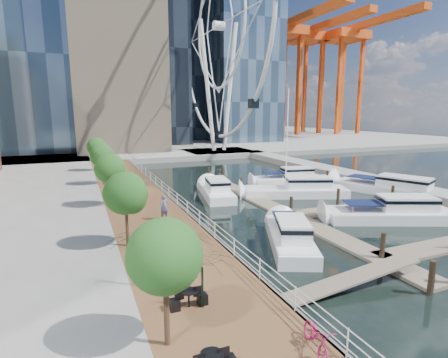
% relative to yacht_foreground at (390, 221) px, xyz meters
% --- Properties ---
extents(ground, '(520.00, 520.00, 0.00)m').
position_rel_yacht_foreground_xyz_m(ground, '(-10.11, -3.78, 0.00)').
color(ground, black).
rests_on(ground, ground).
extents(boardwalk, '(6.00, 60.00, 1.00)m').
position_rel_yacht_foreground_xyz_m(boardwalk, '(-19.11, 11.22, 0.50)').
color(boardwalk, brown).
rests_on(boardwalk, ground).
extents(seawall, '(0.25, 60.00, 1.00)m').
position_rel_yacht_foreground_xyz_m(seawall, '(-16.11, 11.22, 0.50)').
color(seawall, '#595954').
rests_on(seawall, ground).
extents(land_far, '(200.00, 114.00, 1.00)m').
position_rel_yacht_foreground_xyz_m(land_far, '(-10.11, 98.22, 0.50)').
color(land_far, gray).
rests_on(land_far, ground).
extents(breakwater, '(4.00, 60.00, 1.00)m').
position_rel_yacht_foreground_xyz_m(breakwater, '(9.89, 16.22, 0.50)').
color(breakwater, gray).
rests_on(breakwater, ground).
extents(pier, '(14.00, 12.00, 1.00)m').
position_rel_yacht_foreground_xyz_m(pier, '(3.89, 48.22, 0.50)').
color(pier, gray).
rests_on(pier, ground).
extents(railing, '(0.10, 60.00, 1.05)m').
position_rel_yacht_foreground_xyz_m(railing, '(-16.21, 11.22, 1.52)').
color(railing, white).
rests_on(railing, boardwalk).
extents(floating_docks, '(16.00, 34.00, 2.60)m').
position_rel_yacht_foreground_xyz_m(floating_docks, '(-2.15, 6.20, 0.49)').
color(floating_docks, '#6D6051').
rests_on(floating_docks, ground).
extents(ferris_wheel, '(5.80, 45.60, 47.80)m').
position_rel_yacht_foreground_xyz_m(ferris_wheel, '(3.89, 48.22, 25.92)').
color(ferris_wheel, white).
rests_on(ferris_wheel, ground).
extents(port_cranes, '(40.00, 52.00, 38.00)m').
position_rel_yacht_foreground_xyz_m(port_cranes, '(57.55, 91.89, 20.00)').
color(port_cranes, '#D84C14').
rests_on(port_cranes, ground).
extents(street_trees, '(2.60, 42.60, 4.60)m').
position_rel_yacht_foreground_xyz_m(street_trees, '(-21.51, 10.22, 4.29)').
color(street_trees, '#3F2B1C').
rests_on(street_trees, ground).
extents(cafe_tables, '(2.50, 13.70, 0.74)m').
position_rel_yacht_foreground_xyz_m(cafe_tables, '(-20.51, -5.78, 1.37)').
color(cafe_tables, black).
rests_on(cafe_tables, ground).
extents(yacht_foreground, '(11.77, 7.37, 2.15)m').
position_rel_yacht_foreground_xyz_m(yacht_foreground, '(0.00, 0.00, 0.00)').
color(yacht_foreground, white).
rests_on(yacht_foreground, ground).
extents(bicycle, '(1.24, 2.14, 1.06)m').
position_rel_yacht_foreground_xyz_m(bicycle, '(-16.92, -12.10, 1.53)').
color(bicycle, '#981643').
rests_on(bicycle, boardwalk).
extents(pedestrian_near, '(0.81, 0.63, 1.96)m').
position_rel_yacht_foreground_xyz_m(pedestrian_near, '(-18.22, 4.50, 1.98)').
color(pedestrian_near, '#51516C').
rests_on(pedestrian_near, boardwalk).
extents(pedestrian_mid, '(0.93, 1.00, 1.66)m').
position_rel_yacht_foreground_xyz_m(pedestrian_mid, '(-18.34, 12.12, 1.83)').
color(pedestrian_mid, '#816959').
rests_on(pedestrian_mid, boardwalk).
extents(pedestrian_far, '(1.10, 0.53, 1.83)m').
position_rel_yacht_foreground_xyz_m(pedestrian_far, '(-19.90, 23.37, 1.92)').
color(pedestrian_far, '#363D44').
rests_on(pedestrian_far, boardwalk).
extents(moored_yachts, '(26.41, 32.79, 11.50)m').
position_rel_yacht_foreground_xyz_m(moored_yachts, '(-1.79, 8.69, 0.00)').
color(moored_yachts, white).
rests_on(moored_yachts, ground).
extents(cafe_seating, '(5.50, 6.25, 2.73)m').
position_rel_yacht_foreground_xyz_m(cafe_seating, '(-20.38, -6.13, 2.26)').
color(cafe_seating, '#103B24').
rests_on(cafe_seating, ground).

